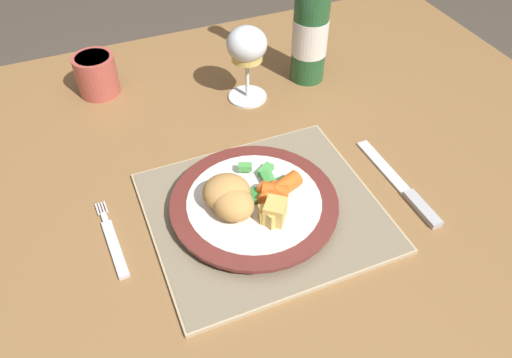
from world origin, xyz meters
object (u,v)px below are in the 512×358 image
object	(u,v)px
dining_table	(206,211)
drinking_cup	(96,74)
table_knife	(404,188)
fork	(113,243)
dinner_plate	(254,205)
wine_glass	(247,49)
bottle	(311,22)

from	to	relation	value
dining_table	drinking_cup	world-z (taller)	drinking_cup
table_knife	fork	bearing A→B (deg)	171.47
dinner_plate	table_knife	bearing A→B (deg)	-10.89
wine_glass	drinking_cup	xyz separation A→B (m)	(-0.24, 0.12, -0.06)
dinner_plate	fork	size ratio (longest dim) A/B	1.67
dining_table	fork	world-z (taller)	fork
table_knife	bottle	world-z (taller)	bottle
bottle	drinking_cup	distance (m)	0.39
dining_table	wine_glass	distance (m)	0.28
dining_table	bottle	bearing A→B (deg)	33.02
dining_table	drinking_cup	size ratio (longest dim) A/B	18.45
dinner_plate	fork	xyz separation A→B (m)	(-0.19, 0.02, -0.01)
fork	drinking_cup	bearing A→B (deg)	82.64
drinking_cup	wine_glass	bearing A→B (deg)	-26.28
dinner_plate	bottle	size ratio (longest dim) A/B	0.78
dining_table	drinking_cup	bearing A→B (deg)	111.00
table_knife	dining_table	bearing A→B (deg)	150.13
dining_table	table_knife	xyz separation A→B (m)	(0.26, -0.15, 0.09)
dinner_plate	wine_glass	bearing A→B (deg)	70.16
dinner_plate	wine_glass	world-z (taller)	wine_glass
dining_table	bottle	world-z (taller)	bottle
dinner_plate	drinking_cup	xyz separation A→B (m)	(-0.15, 0.38, 0.02)
dining_table	table_knife	distance (m)	0.32
bottle	drinking_cup	bearing A→B (deg)	164.77
fork	bottle	size ratio (longest dim) A/B	0.47
dining_table	table_knife	world-z (taller)	table_knife
table_knife	wine_glass	size ratio (longest dim) A/B	1.42
dining_table	table_knife	bearing A→B (deg)	-29.87
fork	drinking_cup	distance (m)	0.37
fork	bottle	bearing A→B (deg)	32.06
dining_table	bottle	distance (m)	0.38
dining_table	dinner_plate	world-z (taller)	dinner_plate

